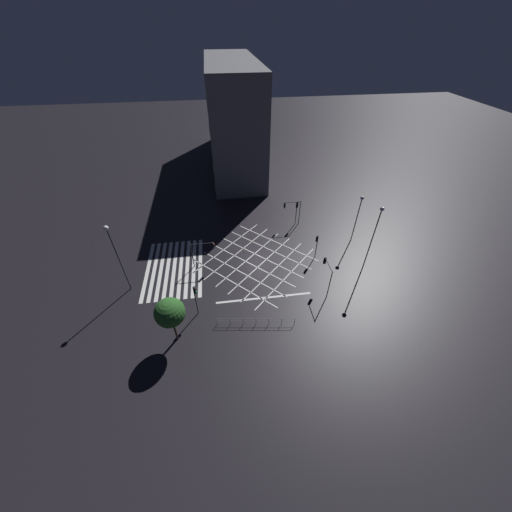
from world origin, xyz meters
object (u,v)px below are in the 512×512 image
(traffic_light_ne_main, at_px, (327,270))
(traffic_light_median_north, at_px, (317,242))
(traffic_light_se_cross, at_px, (195,295))
(street_lamp_east, at_px, (114,247))
(street_lamp_far, at_px, (376,228))
(traffic_light_median_south, at_px, (204,249))
(street_tree_near, at_px, (170,313))
(street_lamp_west, at_px, (359,209))
(traffic_light_nw_main, at_px, (297,209))
(traffic_light_nw_cross, at_px, (292,208))

(traffic_light_ne_main, bearing_deg, traffic_light_median_north, -6.09)
(traffic_light_se_cross, bearing_deg, street_lamp_east, 149.23)
(street_lamp_far, bearing_deg, traffic_light_median_south, -99.17)
(street_tree_near, bearing_deg, street_lamp_east, -142.33)
(traffic_light_median_north, height_order, street_lamp_east, street_lamp_east)
(traffic_light_ne_main, xyz_separation_m, street_lamp_east, (-3.50, -24.56, 3.66))
(street_lamp_east, height_order, street_lamp_west, street_lamp_east)
(traffic_light_nw_main, bearing_deg, traffic_light_median_south, -60.85)
(traffic_light_nw_main, distance_m, street_lamp_west, 9.74)
(traffic_light_nw_cross, xyz_separation_m, traffic_light_median_south, (8.33, -14.01, -0.19))
(traffic_light_nw_cross, height_order, street_lamp_far, street_lamp_far)
(traffic_light_ne_main, bearing_deg, traffic_light_nw_main, 0.02)
(traffic_light_median_north, bearing_deg, street_lamp_west, -154.87)
(traffic_light_nw_main, xyz_separation_m, traffic_light_median_south, (8.30, -14.88, 0.07))
(traffic_light_se_cross, bearing_deg, traffic_light_median_south, 83.67)
(street_tree_near, bearing_deg, traffic_light_se_cross, 144.49)
(traffic_light_nw_cross, distance_m, street_lamp_west, 10.38)
(traffic_light_se_cross, bearing_deg, traffic_light_ne_main, 6.19)
(traffic_light_nw_main, relative_size, traffic_light_nw_cross, 0.95)
(traffic_light_nw_cross, bearing_deg, traffic_light_se_cross, 48.06)
(street_lamp_east, relative_size, street_lamp_far, 1.00)
(traffic_light_median_south, distance_m, street_lamp_east, 10.88)
(traffic_light_nw_main, height_order, traffic_light_median_north, traffic_light_nw_main)
(traffic_light_median_south, bearing_deg, traffic_light_se_cross, -96.33)
(street_lamp_far, bearing_deg, traffic_light_nw_cross, -147.18)
(traffic_light_se_cross, bearing_deg, street_lamp_far, 12.02)
(street_lamp_far, bearing_deg, street_tree_near, -72.17)
(traffic_light_median_north, xyz_separation_m, street_lamp_west, (-3.25, 6.93, 2.84))
(traffic_light_median_south, distance_m, traffic_light_se_cross, 8.35)
(traffic_light_median_north, xyz_separation_m, street_tree_near, (11.04, -18.73, 1.69))
(traffic_light_se_cross, bearing_deg, traffic_light_nw_cross, 48.06)
(street_lamp_far, bearing_deg, traffic_light_ne_main, -65.39)
(traffic_light_nw_cross, bearing_deg, traffic_light_nw_main, 178.43)
(street_lamp_west, height_order, street_tree_near, street_lamp_west)
(traffic_light_median_north, relative_size, traffic_light_se_cross, 0.87)
(traffic_light_nw_cross, height_order, street_lamp_east, street_lamp_east)
(street_lamp_west, bearing_deg, street_lamp_east, -79.61)
(traffic_light_ne_main, bearing_deg, traffic_light_nw_cross, 3.35)
(traffic_light_median_south, bearing_deg, street_tree_near, -105.54)
(street_lamp_west, distance_m, street_tree_near, 29.40)
(traffic_light_ne_main, height_order, traffic_light_se_cross, traffic_light_se_cross)
(traffic_light_median_south, bearing_deg, traffic_light_nw_cross, 30.72)
(street_tree_near, bearing_deg, traffic_light_nw_cross, 139.02)
(traffic_light_nw_cross, xyz_separation_m, street_lamp_east, (11.41, -23.68, 3.73))
(traffic_light_nw_main, xyz_separation_m, street_tree_near, (19.78, -18.07, 1.51))
(traffic_light_median_north, bearing_deg, traffic_light_ne_main, 83.91)
(traffic_light_nw_cross, relative_size, street_tree_near, 0.72)
(traffic_light_nw_main, distance_m, traffic_light_se_cross, 22.92)
(traffic_light_ne_main, height_order, traffic_light_median_north, traffic_light_ne_main)
(traffic_light_nw_cross, relative_size, traffic_light_median_south, 1.07)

